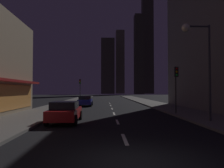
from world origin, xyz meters
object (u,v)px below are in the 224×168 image
Objects in this scene: traffic_light_near_right at (176,79)px; traffic_light_far_left at (80,85)px; fire_hydrant_far_left at (64,105)px; car_parked_far at (85,101)px; street_lamp_right at (197,48)px; car_parked_near at (65,112)px.

traffic_light_near_right and traffic_light_far_left have the same top height.
fire_hydrant_far_left is 13.86m from traffic_light_near_right.
car_parked_far is 18.66m from street_lamp_right.
fire_hydrant_far_left is 0.16× the size of traffic_light_far_left.
car_parked_near is at bearing 176.11° from street_lamp_right.
street_lamp_right is at bearing -67.15° from traffic_light_far_left.
car_parked_far is 6.48× the size of fire_hydrant_far_left.
street_lamp_right is at bearing -46.75° from fire_hydrant_far_left.
traffic_light_far_left is at bearing 94.31° from car_parked_near.
car_parked_far is at bearing 119.64° from street_lamp_right.
street_lamp_right is at bearing -3.89° from car_parked_near.
traffic_light_far_left reaches higher than fire_hydrant_far_left.
car_parked_far reaches higher than fire_hydrant_far_left.
street_lamp_right is at bearing -60.36° from car_parked_far.
traffic_light_near_right is (9.10, 4.00, 2.45)m from car_parked_near.
car_parked_far is at bearing 90.00° from car_parked_near.
fire_hydrant_far_left is at bearing -121.28° from car_parked_far.
car_parked_far is 4.44m from fire_hydrant_far_left.
car_parked_far is 1.01× the size of traffic_light_near_right.
traffic_light_near_right is at bearing 88.50° from street_lamp_right.
fire_hydrant_far_left is 14.10m from traffic_light_far_left.
fire_hydrant_far_left is at bearing -91.66° from traffic_light_far_left.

